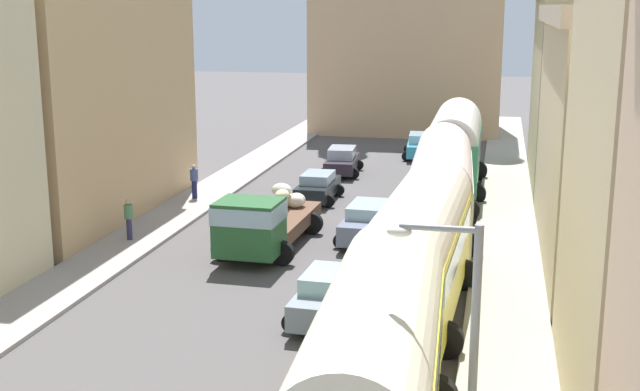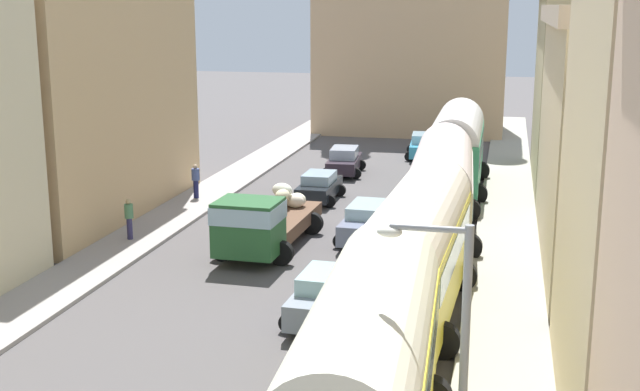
# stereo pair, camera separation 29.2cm
# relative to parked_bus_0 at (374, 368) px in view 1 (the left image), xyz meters

# --- Properties ---
(ground_plane) EXTENTS (154.00, 154.00, 0.00)m
(ground_plane) POSITION_rel_parked_bus_0_xyz_m (-4.60, 20.50, -2.35)
(ground_plane) COLOR #514D4D
(sidewalk_left) EXTENTS (2.50, 70.00, 0.14)m
(sidewalk_left) POSITION_rel_parked_bus_0_xyz_m (-11.85, 20.50, -2.28)
(sidewalk_left) COLOR #9D9590
(sidewalk_left) RESTS_ON ground
(sidewalk_right) EXTENTS (2.50, 70.00, 0.14)m
(sidewalk_right) POSITION_rel_parked_bus_0_xyz_m (2.65, 20.50, -2.28)
(sidewalk_right) COLOR #9D9C8E
(sidewalk_right) RESTS_ON ground
(building_left_2) EXTENTS (5.15, 13.94, 11.47)m
(building_left_2) POSITION_rel_parked_bus_0_xyz_m (-15.44, 18.38, 3.42)
(building_left_2) COLOR tan
(building_left_2) RESTS_ON ground
(building_right_2) EXTENTS (5.53, 14.78, 9.22)m
(building_right_2) POSITION_rel_parked_bus_0_xyz_m (6.41, 16.63, 2.29)
(building_right_2) COLOR #CEB98F
(building_right_2) RESTS_ON ground
(building_right_3) EXTENTS (6.42, 11.30, 9.96)m
(building_right_3) POSITION_rel_parked_bus_0_xyz_m (6.82, 30.29, 2.65)
(building_right_3) COLOR tan
(building_right_3) RESTS_ON ground
(distant_church) EXTENTS (13.52, 6.81, 19.65)m
(distant_church) POSITION_rel_parked_bus_0_xyz_m (-4.60, 46.05, 4.31)
(distant_church) COLOR tan
(distant_church) RESTS_ON ground
(parked_bus_0) EXTENTS (3.54, 8.91, 4.24)m
(parked_bus_0) POSITION_rel_parked_bus_0_xyz_m (0.00, 0.00, 0.00)
(parked_bus_0) COLOR gold
(parked_bus_0) RESTS_ON ground
(parked_bus_1) EXTENTS (3.45, 9.17, 4.15)m
(parked_bus_1) POSITION_rel_parked_bus_0_xyz_m (0.00, 9.00, -0.04)
(parked_bus_1) COLOR gold
(parked_bus_1) RESTS_ON ground
(parked_bus_2) EXTENTS (3.56, 9.35, 4.10)m
(parked_bus_2) POSITION_rel_parked_bus_0_xyz_m (-0.00, 18.00, -0.09)
(parked_bus_2) COLOR silver
(parked_bus_2) RESTS_ON ground
(parked_bus_3) EXTENTS (3.43, 9.24, 4.24)m
(parked_bus_3) POSITION_rel_parked_bus_0_xyz_m (-0.00, 27.00, -0.01)
(parked_bus_3) COLOR #359067
(parked_bus_3) RESTS_ON ground
(cargo_truck_0) EXTENTS (3.28, 7.30, 2.42)m
(cargo_truck_0) POSITION_rel_parked_bus_0_xyz_m (-6.40, 14.39, -1.11)
(cargo_truck_0) COLOR #25572B
(cargo_truck_0) RESTS_ON ground
(car_0) EXTENTS (2.14, 3.84, 1.38)m
(car_0) POSITION_rel_parked_bus_0_xyz_m (-6.21, 23.18, -1.64)
(car_0) COLOR black
(car_0) RESTS_ON ground
(car_1) EXTENTS (2.35, 4.10, 1.50)m
(car_1) POSITION_rel_parked_bus_0_xyz_m (-6.29, 29.80, -1.60)
(car_1) COLOR #2A202A
(car_1) RESTS_ON ground
(car_2) EXTENTS (2.41, 3.86, 1.54)m
(car_2) POSITION_rel_parked_bus_0_xyz_m (-2.51, 8.09, -1.57)
(car_2) COLOR gray
(car_2) RESTS_ON ground
(car_3) EXTENTS (2.40, 4.39, 1.53)m
(car_3) POSITION_rel_parked_bus_0_xyz_m (-2.73, 16.89, -1.57)
(car_3) COLOR slate
(car_3) RESTS_ON ground
(car_4) EXTENTS (2.31, 4.24, 1.51)m
(car_4) POSITION_rel_parked_bus_0_xyz_m (-2.52, 35.80, -1.59)
(car_4) COLOR #3995BD
(car_4) RESTS_ON ground
(pedestrian_2) EXTENTS (0.52, 0.52, 1.78)m
(pedestrian_2) POSITION_rel_parked_bus_0_xyz_m (-12.00, 21.92, -1.34)
(pedestrian_2) COLOR #1C1F4C
(pedestrian_2) RESTS_ON ground
(pedestrian_3) EXTENTS (0.37, 0.37, 1.78)m
(pedestrian_3) POSITION_rel_parked_bus_0_xyz_m (-11.96, 14.56, -1.33)
(pedestrian_3) COLOR #2E2A4E
(pedestrian_3) RESTS_ON ground
(streetlamp_near) EXTENTS (1.65, 0.28, 5.63)m
(streetlamp_near) POSITION_rel_parked_bus_0_xyz_m (1.66, -1.09, 1.06)
(streetlamp_near) COLOR gray
(streetlamp_near) RESTS_ON ground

